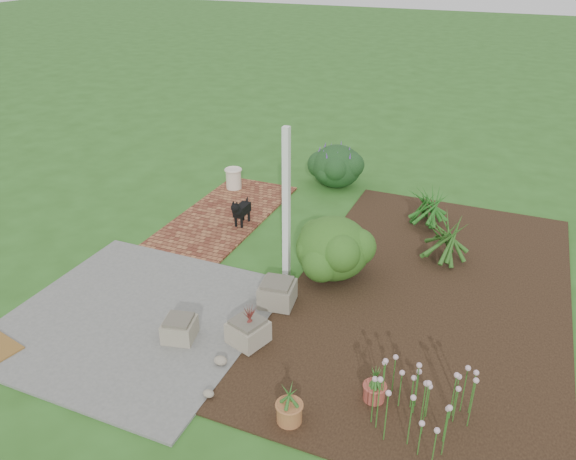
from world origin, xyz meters
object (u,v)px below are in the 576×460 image
at_px(cream_ceramic_urn, 234,179).
at_px(black_dog, 241,210).
at_px(stone_trough_near, 248,332).
at_px(evergreen_shrub, 333,247).

bearing_deg(cream_ceramic_urn, black_dog, -57.73).
bearing_deg(stone_trough_near, black_dog, 118.80).
height_order(black_dog, evergreen_shrub, evergreen_shrub).
bearing_deg(evergreen_shrub, black_dog, 155.68).
distance_m(black_dog, evergreen_shrub, 2.36).
xyz_separation_m(cream_ceramic_urn, evergreen_shrub, (3.09, -2.47, 0.27)).
xyz_separation_m(black_dog, evergreen_shrub, (2.14, -0.97, 0.18)).
height_order(stone_trough_near, black_dog, black_dog).
relative_size(stone_trough_near, cream_ceramic_urn, 1.04).
distance_m(stone_trough_near, evergreen_shrub, 2.16).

